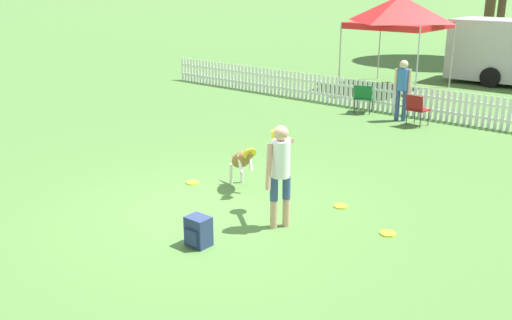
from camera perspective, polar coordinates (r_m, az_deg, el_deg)
name	(u,v)px	position (r m, az deg, el deg)	size (l,w,h in m)	color
ground_plane	(211,212)	(9.17, -4.53, -5.17)	(240.00, 240.00, 0.00)	#4C7A38
handler_person	(280,164)	(8.32, 2.42, -0.37)	(0.76, 0.95, 1.56)	tan
leaping_dog	(242,160)	(9.94, -1.43, 0.01)	(1.03, 0.67, 0.88)	olive
frisbee_near_handler	(193,183)	(10.44, -6.36, -2.26)	(0.23, 0.23, 0.02)	yellow
frisbee_near_dog	(341,206)	(9.43, 8.47, -4.58)	(0.23, 0.23, 0.02)	yellow
frisbee_midfield	(388,233)	(8.59, 13.05, -7.16)	(0.23, 0.23, 0.02)	yellow
backpack_on_grass	(198,231)	(8.00, -5.81, -7.12)	(0.33, 0.30, 0.43)	navy
picket_fence	(428,103)	(15.78, 16.85, 5.44)	(18.96, 0.04, 0.81)	white
folding_chair_blue_left	(417,107)	(14.84, 15.77, 5.08)	(0.50, 0.52, 0.80)	#333338
folding_chair_center	(363,96)	(15.99, 10.69, 6.29)	(0.64, 0.65, 0.79)	#333338
canopy_tent_main	(400,12)	(19.71, 14.18, 14.17)	(2.76, 2.76, 3.04)	#B2B2B2
spectator_standing	(402,85)	(15.24, 14.43, 7.31)	(0.39, 0.27, 1.58)	#334C7A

